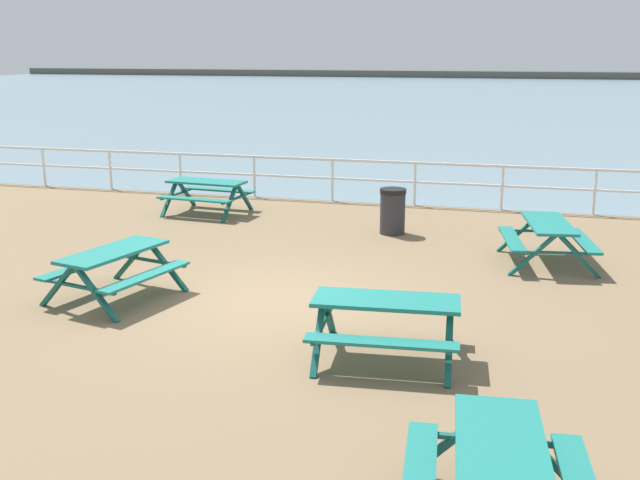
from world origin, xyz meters
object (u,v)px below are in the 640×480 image
(picnic_table_near_right, at_px, (501,471))
(picnic_table_seaward, at_px, (386,313))
(picnic_table_far_right, at_px, (207,189))
(litter_bin, at_px, (393,211))
(picnic_table_corner, at_px, (114,262))
(picnic_table_mid_centre, at_px, (548,232))

(picnic_table_near_right, bearing_deg, picnic_table_seaward, 19.06)
(picnic_table_far_right, bearing_deg, picnic_table_near_right, -51.36)
(picnic_table_seaward, distance_m, litter_bin, 6.53)
(picnic_table_near_right, distance_m, picnic_table_seaward, 3.60)
(picnic_table_far_right, distance_m, litter_bin, 4.60)
(picnic_table_corner, distance_m, litter_bin, 6.28)
(picnic_table_corner, height_order, litter_bin, litter_bin)
(picnic_table_near_right, height_order, picnic_table_corner, same)
(picnic_table_corner, xyz_separation_m, litter_bin, (3.41, 5.27, -0.10))
(picnic_table_mid_centre, bearing_deg, picnic_table_corner, 110.96)
(picnic_table_near_right, distance_m, picnic_table_mid_centre, 8.19)
(picnic_table_near_right, bearing_deg, litter_bin, 9.10)
(picnic_table_seaward, xyz_separation_m, litter_bin, (-1.01, 6.45, -0.10))
(picnic_table_mid_centre, distance_m, picnic_table_seaward, 5.30)
(picnic_table_mid_centre, distance_m, picnic_table_corner, 7.46)
(picnic_table_mid_centre, height_order, picnic_table_far_right, same)
(picnic_table_near_right, xyz_separation_m, picnic_table_seaward, (-1.48, 3.28, 0.00))
(picnic_table_seaward, bearing_deg, picnic_table_mid_centre, 62.23)
(picnic_table_mid_centre, xyz_separation_m, picnic_table_corner, (-6.47, -3.72, 0.00))
(picnic_table_mid_centre, bearing_deg, picnic_table_seaward, 148.44)
(picnic_table_mid_centre, xyz_separation_m, picnic_table_far_right, (-7.58, 2.39, 0.00))
(picnic_table_near_right, relative_size, picnic_table_mid_centre, 0.96)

